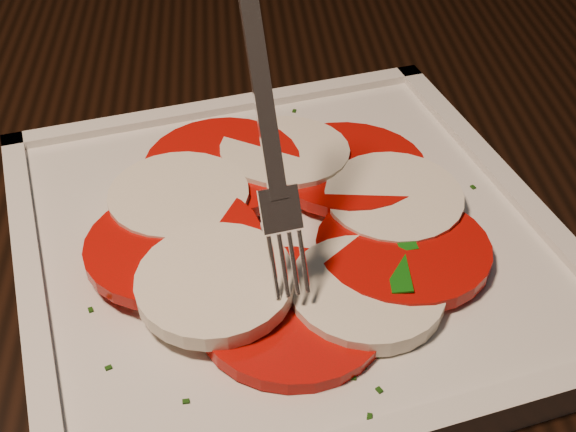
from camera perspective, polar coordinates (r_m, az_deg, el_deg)
name	(u,v)px	position (r m, az deg, el deg)	size (l,w,h in m)	color
table	(160,309)	(0.61, -9.09, -6.53)	(1.29, 0.95, 0.75)	black
chair	(32,18)	(1.34, -17.74, 13.25)	(0.49, 0.49, 0.93)	black
plate	(288,244)	(0.49, 0.00, -2.02)	(0.32, 0.32, 0.01)	silver
caprese_salad	(288,223)	(0.48, 0.02, -0.47)	(0.25, 0.28, 0.03)	#BE0604
fork	(259,103)	(0.42, -2.05, 8.04)	(0.04, 0.10, 0.16)	white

